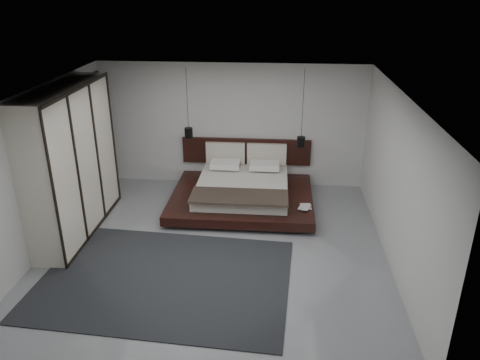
# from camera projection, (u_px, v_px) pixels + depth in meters

# --- Properties ---
(floor) EXTENTS (6.00, 6.00, 0.00)m
(floor) POSITION_uv_depth(u_px,v_px,m) (215.00, 248.00, 8.39)
(floor) COLOR gray
(floor) RESTS_ON ground
(ceiling) EXTENTS (6.00, 6.00, 0.00)m
(ceiling) POSITION_uv_depth(u_px,v_px,m) (212.00, 93.00, 7.29)
(ceiling) COLOR white
(ceiling) RESTS_ON wall_back
(wall_back) EXTENTS (6.00, 0.00, 6.00)m
(wall_back) POSITION_uv_depth(u_px,v_px,m) (232.00, 125.00, 10.59)
(wall_back) COLOR silver
(wall_back) RESTS_ON floor
(wall_front) EXTENTS (6.00, 0.00, 6.00)m
(wall_front) POSITION_uv_depth(u_px,v_px,m) (176.00, 281.00, 5.09)
(wall_front) COLOR silver
(wall_front) RESTS_ON floor
(wall_left) EXTENTS (0.00, 6.00, 6.00)m
(wall_left) POSITION_uv_depth(u_px,v_px,m) (42.00, 170.00, 8.07)
(wall_left) COLOR silver
(wall_left) RESTS_ON floor
(wall_right) EXTENTS (0.00, 6.00, 6.00)m
(wall_right) POSITION_uv_depth(u_px,v_px,m) (396.00, 182.00, 7.60)
(wall_right) COLOR silver
(wall_right) RESTS_ON floor
(lattice_screen) EXTENTS (0.05, 0.90, 2.60)m
(lattice_screen) POSITION_uv_depth(u_px,v_px,m) (97.00, 134.00, 10.35)
(lattice_screen) COLOR black
(lattice_screen) RESTS_ON floor
(bed) EXTENTS (2.95, 2.46, 1.11)m
(bed) POSITION_uv_depth(u_px,v_px,m) (243.00, 190.00, 9.99)
(bed) COLOR black
(bed) RESTS_ON floor
(book_lower) EXTENTS (0.23, 0.29, 0.03)m
(book_lower) POSITION_uv_depth(u_px,v_px,m) (300.00, 207.00, 9.27)
(book_lower) COLOR #99724C
(book_lower) RESTS_ON bed
(book_upper) EXTENTS (0.28, 0.33, 0.02)m
(book_upper) POSITION_uv_depth(u_px,v_px,m) (299.00, 206.00, 9.24)
(book_upper) COLOR #99724C
(book_upper) RESTS_ON book_lower
(pendant_left) EXTENTS (0.18, 0.18, 1.51)m
(pendant_left) POSITION_uv_depth(u_px,v_px,m) (189.00, 132.00, 10.09)
(pendant_left) COLOR black
(pendant_left) RESTS_ON ceiling
(pendant_right) EXTENTS (0.17, 0.17, 1.65)m
(pendant_right) POSITION_uv_depth(u_px,v_px,m) (301.00, 141.00, 9.95)
(pendant_right) COLOR black
(pendant_right) RESTS_ON ceiling
(wardrobe) EXTENTS (0.66, 2.81, 2.76)m
(wardrobe) POSITION_uv_depth(u_px,v_px,m) (71.00, 162.00, 8.51)
(wardrobe) COLOR beige
(wardrobe) RESTS_ON floor
(rug) EXTENTS (4.12, 3.06, 0.02)m
(rug) POSITION_uv_depth(u_px,v_px,m) (165.00, 278.00, 7.52)
(rug) COLOR black
(rug) RESTS_ON floor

